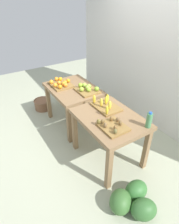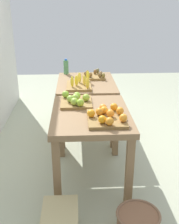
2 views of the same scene
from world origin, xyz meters
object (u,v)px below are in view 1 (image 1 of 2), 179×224
at_px(apple_bin, 87,89).
at_px(kiwi_bin, 112,126).
at_px(cardboard_produce_box, 69,96).
at_px(banana_crate, 106,106).
at_px(watermelon_pile, 133,200).
at_px(wicker_basket, 43,104).
at_px(display_table_right, 110,124).
at_px(display_table_left, 73,94).
at_px(orange_bin, 61,84).
at_px(water_bottle, 149,120).

height_order(apple_bin, kiwi_bin, apple_bin).
bearing_deg(apple_bin, cardboard_produce_box, 172.17).
distance_m(banana_crate, watermelon_pile, 1.35).
relative_size(kiwi_bin, wicker_basket, 0.96).
bearing_deg(wicker_basket, display_table_right, 10.03).
xyz_separation_m(display_table_left, watermelon_pile, (1.98, -0.25, -0.54)).
xyz_separation_m(kiwi_bin, cardboard_produce_box, (-2.17, 0.42, -0.69)).
bearing_deg(orange_bin, apple_bin, 33.04).
bearing_deg(orange_bin, display_table_left, 35.56).
bearing_deg(display_table_left, display_table_right, 0.00).
xyz_separation_m(watermelon_pile, wicker_basket, (-2.84, -0.10, -0.01)).
bearing_deg(display_table_right, watermelon_pile, -16.40).
height_order(orange_bin, water_bottle, water_bottle).
xyz_separation_m(display_table_right, water_bottle, (0.45, 0.29, 0.23)).
relative_size(display_table_right, wicker_basket, 2.76).
relative_size(water_bottle, cardboard_produce_box, 0.58).
distance_m(apple_bin, kiwi_bin, 1.11).
relative_size(orange_bin, apple_bin, 1.10).
bearing_deg(banana_crate, wicker_basket, -165.58).
bearing_deg(kiwi_bin, display_table_left, 174.73).
height_order(banana_crate, watermelon_pile, banana_crate).
relative_size(wicker_basket, cardboard_produce_box, 0.94).
height_order(kiwi_bin, water_bottle, water_bottle).
height_order(orange_bin, wicker_basket, orange_bin).
bearing_deg(display_table_left, apple_bin, 30.88).
bearing_deg(orange_bin, wicker_basket, -162.69).
distance_m(display_table_right, apple_bin, 0.90).
bearing_deg(display_table_right, display_table_left, 180.00).
bearing_deg(watermelon_pile, display_table_left, 172.70).
relative_size(display_table_left, banana_crate, 2.36).
relative_size(display_table_right, watermelon_pile, 1.57).
relative_size(watermelon_pile, wicker_basket, 1.76).
distance_m(display_table_right, kiwi_bin, 0.28).
bearing_deg(display_table_right, cardboard_produce_box, 171.32).
relative_size(banana_crate, water_bottle, 1.90).
xyz_separation_m(water_bottle, watermelon_pile, (0.42, -0.54, -0.77)).
bearing_deg(wicker_basket, banana_crate, 14.42).
distance_m(display_table_left, orange_bin, 0.30).
bearing_deg(banana_crate, display_table_left, -173.72).
bearing_deg(watermelon_pile, wicker_basket, -178.06).
bearing_deg(watermelon_pile, cardboard_produce_box, 168.92).
bearing_deg(orange_bin, kiwi_bin, 0.86).
height_order(wicker_basket, cardboard_produce_box, cardboard_produce_box).
relative_size(kiwi_bin, watermelon_pile, 0.54).
relative_size(orange_bin, water_bottle, 1.96).
height_order(orange_bin, banana_crate, banana_crate).
height_order(apple_bin, wicker_basket, apple_bin).
bearing_deg(kiwi_bin, wicker_basket, -174.06).
xyz_separation_m(watermelon_pile, cardboard_produce_box, (-2.83, 0.55, 0.00)).
distance_m(orange_bin, kiwi_bin, 1.53).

